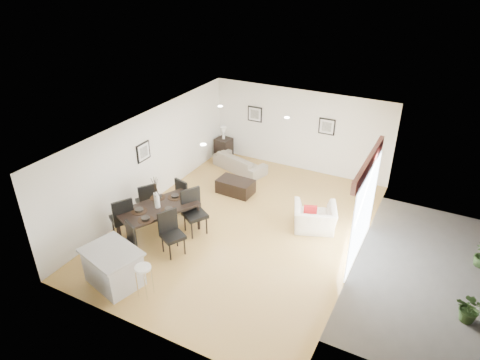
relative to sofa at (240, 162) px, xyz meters
The scene contains 27 objects.
ground 3.40m from the sofa, 60.90° to the right, with size 8.00×8.00×0.00m, color tan.
wall_back 2.23m from the sofa, 32.32° to the left, with size 6.00×0.04×2.70m, color white.
wall_front 7.23m from the sofa, 76.69° to the right, with size 6.00×0.04×2.70m, color white.
wall_left 3.43m from the sofa, 114.58° to the right, with size 0.04×8.00×2.70m, color white.
wall_right 5.61m from the sofa, 32.49° to the right, with size 0.04×8.00×2.70m, color white.
ceiling 4.16m from the sofa, 60.90° to the right, with size 6.00×8.00×0.02m, color white.
sofa is the anchor object (origin of this frame).
armchair 4.00m from the sofa, 33.17° to the right, with size 1.08×0.94×0.70m, color #EEE4CE.
courtyard_plant_a 8.06m from the sofa, 28.20° to the right, with size 0.56×0.49×0.63m, color #365022.
dining_table 4.26m from the sofa, 91.54° to the right, with size 1.71×2.19×0.82m.
dining_chair_wnear 4.86m from the sofa, 99.65° to the right, with size 0.71×0.71×1.15m.
dining_chair_wfar 3.90m from the sofa, 102.18° to the right, with size 0.68×0.68×1.09m.
dining_chair_enear 4.73m from the sofa, 82.88° to the right, with size 0.67×0.67×1.10m.
dining_chair_efar 3.76m from the sofa, 81.05° to the right, with size 0.73×0.73×1.19m.
dining_chair_head 5.47m from the sofa, 90.80° to the right, with size 0.61×0.61×1.02m.
dining_chair_foot 3.03m from the sofa, 92.59° to the right, with size 0.56×0.56×1.03m.
vase 4.32m from the sofa, 91.54° to the right, with size 1.02×1.60×0.84m.
coffee_table 1.56m from the sofa, 67.13° to the right, with size 1.07×0.64×0.43m, color black.
side_table 1.22m from the sofa, 145.47° to the left, with size 0.51×0.51×0.67m, color black.
table_lamp 1.39m from the sofa, 145.47° to the left, with size 0.23×0.23×0.44m.
cushion 3.98m from the sofa, 35.17° to the right, with size 0.34×0.11×0.34m, color #AE1618.
kitchen_island 6.19m from the sofa, 88.77° to the right, with size 1.42×1.22×0.86m.
bar_stool 6.28m from the sofa, 81.00° to the right, with size 0.35×0.35×0.76m.
framed_print_back_left 1.71m from the sofa, 87.37° to the left, with size 0.52×0.04×0.52m.
framed_print_back_right 3.07m from the sofa, 21.66° to the left, with size 0.52×0.04×0.52m.
framed_print_left_wall 3.69m from the sofa, 112.74° to the right, with size 0.04×0.52×0.52m.
sliding_door 5.49m from the sofa, 30.01° to the right, with size 0.12×2.70×2.57m.
Camera 1 is at (4.30, -8.42, 6.49)m, focal length 32.00 mm.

